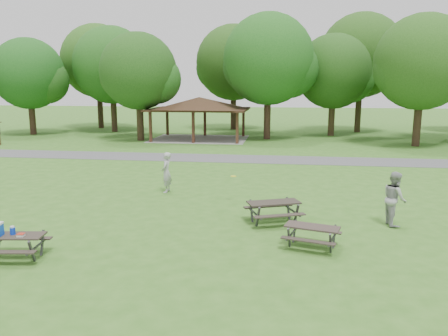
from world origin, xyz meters
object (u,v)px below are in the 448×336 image
picnic_table_middle (274,207)px  frisbee_thrower (166,172)px  picnic_table_near (8,236)px  frisbee_catcher (395,198)px

picnic_table_middle → frisbee_thrower: 6.30m
picnic_table_near → picnic_table_middle: size_ratio=0.80×
picnic_table_near → frisbee_catcher: size_ratio=0.95×
picnic_table_near → picnic_table_middle: (7.36, 4.34, -0.07)m
picnic_table_near → frisbee_thrower: bearing=73.8°
picnic_table_middle → frisbee_catcher: size_ratio=1.18×
frisbee_catcher → picnic_table_middle: bearing=88.0°
frisbee_thrower → frisbee_catcher: frisbee_catcher is taller
frisbee_thrower → frisbee_catcher: 9.82m
picnic_table_middle → frisbee_catcher: bearing=4.8°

